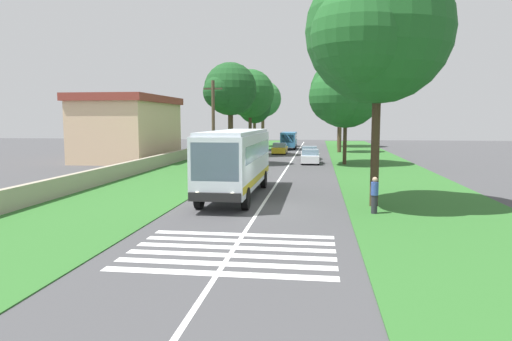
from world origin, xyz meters
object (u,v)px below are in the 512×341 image
trailing_car_0 (310,157)px  roadside_tree_left_3 (229,90)px  coach_bus (236,159)px  roadside_tree_left_2 (262,100)px  pedestrian (375,195)px  roadside_tree_left_1 (249,95)px  utility_pole (213,127)px  roadside_tree_right_2 (339,93)px  trailing_car_1 (309,153)px  roadside_tree_right_1 (343,94)px  trailing_minibus_0 (289,139)px  roadside_building (129,128)px  roadside_tree_left_0 (254,108)px  roadside_tree_right_3 (339,92)px  roadside_tree_right_0 (375,34)px  trailing_car_2 (280,149)px

trailing_car_0 → roadside_tree_left_3: size_ratio=0.44×
coach_bus → roadside_tree_left_2: (49.33, 4.51, 5.36)m
roadside_tree_left_3 → pedestrian: roadside_tree_left_3 is taller
roadside_tree_left_1 → utility_pole: size_ratio=1.44×
roadside_tree_right_2 → utility_pole: roadside_tree_right_2 is taller
trailing_car_0 → roadside_tree_left_2: bearing=16.2°
trailing_car_1 → roadside_tree_right_1: roadside_tree_right_1 is taller
trailing_minibus_0 → utility_pole: size_ratio=0.84×
roadside_tree_left_3 → roadside_building: 13.05m
coach_bus → roadside_tree_right_1: 21.56m
coach_bus → trailing_car_1: 26.14m
coach_bus → roadside_tree_left_1: (29.99, 3.78, 5.13)m
pedestrian → trailing_car_1: bearing=6.7°
trailing_car_0 → roadside_tree_right_1: 6.85m
roadside_tree_left_0 → roadside_tree_right_3: roadside_tree_right_3 is taller
roadside_tree_right_1 → roadside_building: size_ratio=0.74×
roadside_building → roadside_tree_right_1: bearing=-95.9°
trailing_car_1 → utility_pole: utility_pole is taller
trailing_car_1 → trailing_minibus_0: trailing_minibus_0 is taller
trailing_minibus_0 → roadside_tree_right_0: roadside_tree_right_0 is taller
trailing_car_0 → roadside_tree_right_0: bearing=-171.6°
trailing_minibus_0 → roadside_tree_left_3: size_ratio=0.62×
trailing_minibus_0 → roadside_tree_right_0: size_ratio=0.50×
trailing_car_2 → roadside_tree_right_3: roadside_tree_right_3 is taller
coach_bus → roadside_tree_left_2: size_ratio=1.05×
roadside_tree_right_0 → utility_pole: 15.47m
roadside_tree_left_1 → utility_pole: (-21.77, -0.59, -3.51)m
trailing_minibus_0 → roadside_tree_right_0: (-45.00, -6.91, 6.90)m
roadside_tree_left_2 → roadside_tree_right_2: roadside_tree_left_2 is taller
roadside_tree_left_3 → roadside_tree_right_3: size_ratio=0.77×
trailing_car_1 → roadside_building: 19.88m
trailing_car_1 → roadside_tree_left_1: size_ratio=0.42×
coach_bus → roadside_tree_left_0: bearing=6.4°
roadside_tree_left_3 → pedestrian: bearing=-153.6°
roadside_tree_left_3 → roadside_tree_right_2: roadside_tree_right_2 is taller
roadside_tree_left_1 → roadside_tree_right_2: 13.01m
utility_pole → roadside_tree_right_2: bearing=-20.0°
roadside_tree_left_2 → roadside_building: size_ratio=0.76×
roadside_tree_right_0 → roadside_building: bearing=43.0°
roadside_tree_right_1 → roadside_tree_right_3: bearing=-1.6°
roadside_tree_right_1 → utility_pole: roadside_tree_right_1 is taller
trailing_car_0 → trailing_car_1: 5.31m
roadside_tree_right_2 → roadside_building: roadside_tree_right_2 is taller
trailing_car_0 → roadside_tree_right_1: bearing=-101.9°
roadside_tree_right_1 → roadside_tree_right_2: (16.99, -0.31, 1.06)m
coach_bus → roadside_tree_left_0: roadside_tree_left_0 is taller
trailing_minibus_0 → roadside_building: 26.06m
trailing_car_2 → roadside_tree_right_2: size_ratio=0.41×
roadside_tree_right_3 → roadside_tree_left_1: bearing=150.3°
roadside_tree_left_0 → roadside_tree_left_3: bearing=-178.6°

